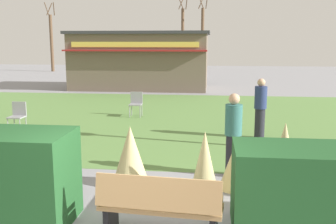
% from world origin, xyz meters
% --- Properties ---
extents(lawn_patch, '(36.00, 12.00, 0.01)m').
position_xyz_m(lawn_patch, '(0.00, 9.19, 0.00)').
color(lawn_patch, '#5B8442').
rests_on(lawn_patch, ground_plane).
extents(park_bench, '(1.74, 0.66, 0.95)m').
position_xyz_m(park_bench, '(0.46, 0.34, 0.48)').
color(park_bench, tan).
rests_on(park_bench, ground_plane).
extents(hedge_left, '(1.89, 1.10, 1.40)m').
position_xyz_m(hedge_left, '(-1.86, 0.63, 0.70)').
color(hedge_left, '#1E4C23').
rests_on(hedge_left, ground_plane).
extents(hedge_right, '(2.47, 1.10, 1.25)m').
position_xyz_m(hedge_right, '(2.69, 0.78, 0.62)').
color(hedge_right, '#1E4C23').
rests_on(hedge_right, ground_plane).
extents(ornamental_grass_behind_left, '(0.54, 0.54, 1.20)m').
position_xyz_m(ornamental_grass_behind_left, '(1.03, 1.86, 0.60)').
color(ornamental_grass_behind_left, '#D1BC7F').
rests_on(ornamental_grass_behind_left, ground_plane).
extents(ornamental_grass_behind_right, '(0.66, 0.66, 1.34)m').
position_xyz_m(ornamental_grass_behind_right, '(2.39, 2.05, 0.67)').
color(ornamental_grass_behind_right, '#D1BC7F').
rests_on(ornamental_grass_behind_right, ground_plane).
extents(ornamental_grass_behind_center, '(0.72, 0.72, 1.15)m').
position_xyz_m(ornamental_grass_behind_center, '(-0.36, 2.33, 0.58)').
color(ornamental_grass_behind_center, '#D1BC7F').
rests_on(ornamental_grass_behind_center, ground_plane).
extents(ornamental_grass_behind_far, '(0.62, 0.62, 0.92)m').
position_xyz_m(ornamental_grass_behind_far, '(1.60, 2.40, 0.46)').
color(ornamental_grass_behind_far, '#D1BC7F').
rests_on(ornamental_grass_behind_far, ground_plane).
extents(food_kiosk, '(7.90, 4.07, 3.25)m').
position_xyz_m(food_kiosk, '(-3.01, 17.78, 1.64)').
color(food_kiosk, '#6B5B4C').
rests_on(food_kiosk, ground_plane).
extents(cafe_chair_west, '(0.44, 0.44, 0.89)m').
position_xyz_m(cafe_chair_west, '(-1.61, 9.24, 0.53)').
color(cafe_chair_west, gray).
rests_on(cafe_chair_west, ground_plane).
extents(cafe_chair_east, '(0.45, 0.45, 0.89)m').
position_xyz_m(cafe_chair_east, '(-4.72, 6.47, 0.53)').
color(cafe_chair_east, gray).
rests_on(cafe_chair_east, ground_plane).
extents(person_strolling, '(0.34, 0.34, 1.69)m').
position_xyz_m(person_strolling, '(1.57, 3.11, 0.86)').
color(person_strolling, '#23232D').
rests_on(person_strolling, ground_plane).
extents(person_standing, '(0.34, 0.34, 1.69)m').
position_xyz_m(person_standing, '(2.48, 6.39, 0.86)').
color(person_standing, '#23232D').
rests_on(person_standing, ground_plane).
extents(parked_car_west_slot, '(4.28, 2.21, 1.20)m').
position_xyz_m(parked_car_west_slot, '(-3.10, 25.88, 0.64)').
color(parked_car_west_slot, silver).
rests_on(parked_car_west_slot, ground_plane).
extents(tree_left_bg, '(0.91, 0.96, 6.75)m').
position_xyz_m(tree_left_bg, '(-1.74, 32.64, 3.01)').
color(tree_left_bg, brown).
rests_on(tree_left_bg, ground_plane).
extents(tree_right_bg, '(0.91, 0.96, 6.72)m').
position_xyz_m(tree_right_bg, '(0.13, 31.85, 2.99)').
color(tree_right_bg, brown).
rests_on(tree_right_bg, ground_plane).
extents(tree_center_bg, '(0.91, 0.96, 6.12)m').
position_xyz_m(tree_center_bg, '(-13.41, 29.96, 2.69)').
color(tree_center_bg, brown).
rests_on(tree_center_bg, ground_plane).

